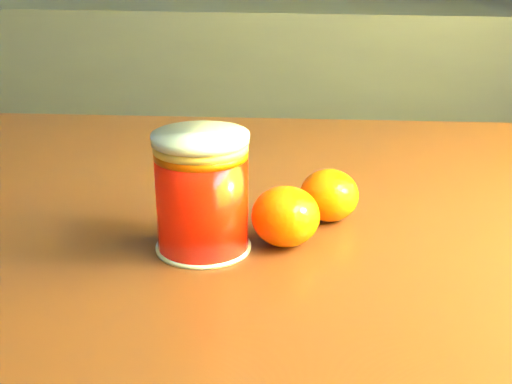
# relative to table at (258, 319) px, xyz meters

# --- Properties ---
(table) EXTENTS (1.13, 0.82, 0.82)m
(table) POSITION_rel_table_xyz_m (0.00, 0.00, 0.00)
(table) COLOR #582B16
(table) RESTS_ON ground
(juice_glass) EXTENTS (0.08, 0.08, 0.10)m
(juice_glass) POSITION_rel_table_xyz_m (-0.04, -0.06, 0.16)
(juice_glass) COLOR red
(juice_glass) RESTS_ON table
(orange_front) EXTENTS (0.07, 0.07, 0.05)m
(orange_front) POSITION_rel_table_xyz_m (0.03, -0.04, 0.13)
(orange_front) COLOR #F55E04
(orange_front) RESTS_ON table
(orange_back) EXTENTS (0.07, 0.07, 0.05)m
(orange_back) POSITION_rel_table_xyz_m (0.07, 0.02, 0.13)
(orange_back) COLOR #F55E04
(orange_back) RESTS_ON table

